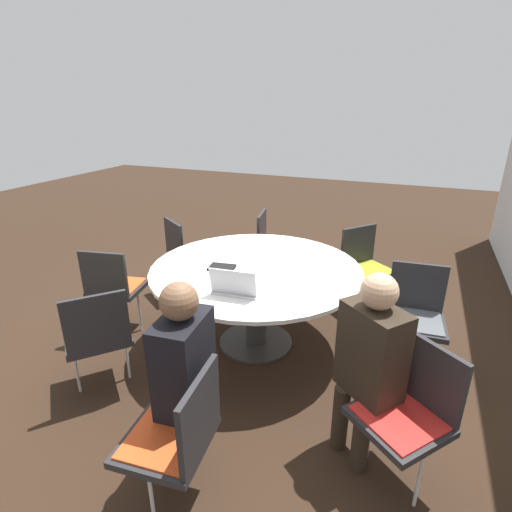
{
  "coord_description": "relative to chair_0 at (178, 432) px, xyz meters",
  "views": [
    {
      "loc": [
        2.82,
        1.15,
        2.03
      ],
      "look_at": [
        0.0,
        0.0,
        0.83
      ],
      "focal_mm": 28.0,
      "sensor_mm": 36.0,
      "label": 1
    }
  ],
  "objects": [
    {
      "name": "conference_table",
      "position": [
        -1.57,
        -0.22,
        0.11
      ],
      "size": [
        1.75,
        1.75,
        0.73
      ],
      "color": "#333333",
      "rests_on": "ground_plane"
    },
    {
      "name": "chair_3",
      "position": [
        -2.59,
        0.55,
        0.0
      ],
      "size": [
        0.61,
        0.6,
        0.85
      ],
      "rotation": [
        0.0,
        0.0,
        5.59
      ],
      "color": "#262628",
      "rests_on": "ground_plane"
    },
    {
      "name": "person_1",
      "position": [
        -0.71,
        0.81,
        0.2
      ],
      "size": [
        0.4,
        0.42,
        1.2
      ],
      "rotation": [
        0.0,
        0.0,
        4.03
      ],
      "color": "#2D2319",
      "rests_on": "ground_plane"
    },
    {
      "name": "chair_7",
      "position": [
        -0.56,
        -1.02,
        0.0
      ],
      "size": [
        0.61,
        0.61,
        0.85
      ],
      "rotation": [
        0.0,
        0.0,
        8.7
      ],
      "color": "#262628",
      "rests_on": "ground_plane"
    },
    {
      "name": "chair_5",
      "position": [
        -2.23,
        -1.32,
        0.0
      ],
      "size": [
        0.59,
        0.6,
        0.85
      ],
      "rotation": [
        0.0,
        0.0,
        7.26
      ],
      "color": "#262628",
      "rests_on": "ground_plane"
    },
    {
      "name": "chair_4",
      "position": [
        -2.81,
        -0.53,
        0.0
      ],
      "size": [
        0.51,
        0.49,
        0.85
      ],
      "rotation": [
        0.0,
        0.0,
        6.47
      ],
      "color": "#262628",
      "rests_on": "ground_plane"
    },
    {
      "name": "laptop",
      "position": [
        -1.06,
        -0.17,
        0.29
      ],
      "size": [
        0.27,
        0.36,
        0.21
      ],
      "rotation": [
        0.0,
        0.0,
        -1.47
      ],
      "color": "silver",
      "rests_on": "conference_table"
    },
    {
      "name": "spiral_notebook",
      "position": [
        -1.43,
        -0.47,
        0.24
      ],
      "size": [
        0.18,
        0.23,
        0.02
      ],
      "color": "black",
      "rests_on": "conference_table"
    },
    {
      "name": "chair_2",
      "position": [
        -1.74,
        1.05,
        0.0
      ],
      "size": [
        0.46,
        0.47,
        0.85
      ],
      "rotation": [
        0.0,
        0.0,
        4.8
      ],
      "color": "#262628",
      "rests_on": "ground_plane"
    },
    {
      "name": "handbag",
      "position": [
        -2.96,
        0.2,
        -0.36
      ],
      "size": [
        0.36,
        0.16,
        0.28
      ],
      "color": "black",
      "rests_on": "ground_plane"
    },
    {
      "name": "chair_6",
      "position": [
        -1.24,
        -1.46,
        0.0
      ],
      "size": [
        0.5,
        0.52,
        0.85
      ],
      "rotation": [
        0.0,
        0.0,
        8.06
      ],
      "color": "#262628",
      "rests_on": "ground_plane"
    },
    {
      "name": "chair_1",
      "position": [
        -0.63,
        1.05,
        0.0
      ],
      "size": [
        0.6,
        0.61,
        0.85
      ],
      "rotation": [
        0.0,
        0.0,
        4.03
      ],
      "color": "#262628",
      "rests_on": "ground_plane"
    },
    {
      "name": "person_0",
      "position": [
        -0.23,
        -0.11,
        0.2
      ],
      "size": [
        0.38,
        0.29,
        1.2
      ],
      "rotation": [
        0.0,
        0.0,
        3.24
      ],
      "color": "black",
      "rests_on": "ground_plane"
    },
    {
      "name": "chair_0",
      "position": [
        0.0,
        0.0,
        0.0
      ],
      "size": [
        0.48,
        0.46,
        0.85
      ],
      "rotation": [
        0.0,
        0.0,
        3.24
      ],
      "color": "#262628",
      "rests_on": "ground_plane"
    },
    {
      "name": "ground_plane",
      "position": [
        -1.57,
        -0.22,
        -0.5
      ],
      "size": [
        16.0,
        16.0,
        0.0
      ],
      "primitive_type": "plane",
      "color": "black"
    }
  ]
}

